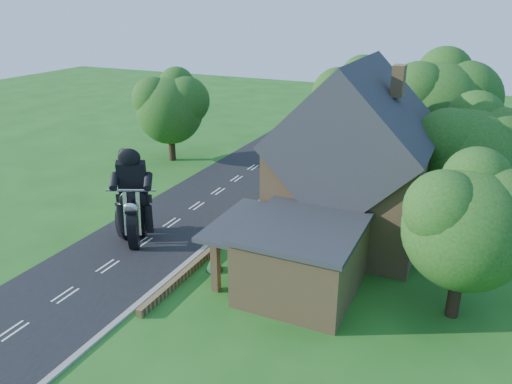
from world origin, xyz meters
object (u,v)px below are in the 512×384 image
at_px(house, 353,165).
at_px(motorcycle_follow, 134,223).
at_px(annex, 300,256).
at_px(motorcycle_lead, 137,230).
at_px(garden_wall, 247,220).

bearing_deg(house, motorcycle_follow, -154.80).
relative_size(annex, motorcycle_lead, 3.83).
distance_m(annex, motorcycle_lead, 10.11).
bearing_deg(motorcycle_follow, house, -137.76).
height_order(house, motorcycle_lead, house).
height_order(garden_wall, motorcycle_follow, motorcycle_follow).
distance_m(house, motorcycle_lead, 12.80).
bearing_deg(motorcycle_lead, annex, 152.02).
xyz_separation_m(garden_wall, house, (6.19, 1.00, 4.14)).
relative_size(motorcycle_lead, motorcycle_follow, 1.06).
bearing_deg(annex, motorcycle_follow, 172.64).
bearing_deg(garden_wall, motorcycle_lead, -130.93).
bearing_deg(garden_wall, motorcycle_follow, -140.20).
relative_size(annex, motorcycle_follow, 4.06).
bearing_deg(annex, house, 84.76).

